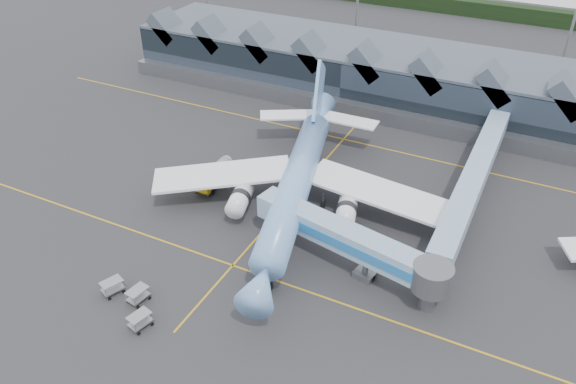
% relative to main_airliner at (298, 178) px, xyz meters
% --- Properties ---
extents(ground, '(260.00, 260.00, 0.00)m').
position_rel_main_airliner_xyz_m(ground, '(-1.49, -7.11, -4.53)').
color(ground, '#272729').
rests_on(ground, ground).
extents(taxi_stripes, '(120.00, 60.00, 0.01)m').
position_rel_main_airliner_xyz_m(taxi_stripes, '(-1.49, 2.89, -4.52)').
color(taxi_stripes, gold).
rests_on(taxi_stripes, ground).
extents(tree_line_far, '(260.00, 4.00, 4.00)m').
position_rel_main_airliner_xyz_m(tree_line_far, '(-1.49, 102.89, -2.53)').
color(tree_line_far, black).
rests_on(tree_line_far, ground).
extents(terminal, '(90.00, 22.25, 12.52)m').
position_rel_main_airliner_xyz_m(terminal, '(-6.55, 40.24, 0.35)').
color(terminal, black).
rests_on(terminal, ground).
extents(light_masts, '(132.40, 42.56, 22.45)m').
position_rel_main_airliner_xyz_m(light_masts, '(19.51, 55.69, 7.96)').
color(light_masts, gray).
rests_on(light_masts, ground).
extents(main_airliner, '(40.24, 47.22, 15.40)m').
position_rel_main_airliner_xyz_m(main_airliner, '(0.00, 0.00, 0.00)').
color(main_airliner, '#6C98DB').
rests_on(main_airliner, ground).
extents(jet_bridge, '(25.39, 8.39, 6.07)m').
position_rel_main_airliner_xyz_m(jet_bridge, '(12.57, -9.66, -0.26)').
color(jet_bridge, '#7BACCE').
rests_on(jet_bridge, ground).
extents(fuel_truck, '(2.90, 8.64, 2.88)m').
position_rel_main_airliner_xyz_m(fuel_truck, '(-13.35, -0.44, -2.91)').
color(fuel_truck, black).
rests_on(fuel_truck, ground).
extents(baggage_carts, '(8.43, 5.61, 1.69)m').
position_rel_main_airliner_xyz_m(baggage_carts, '(-8.06, -26.08, -3.57)').
color(baggage_carts, gray).
rests_on(baggage_carts, ground).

